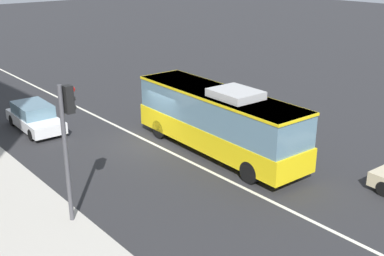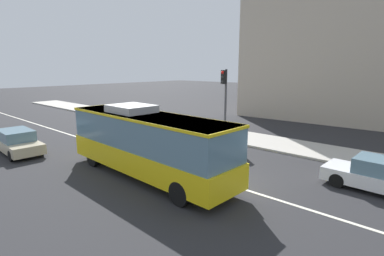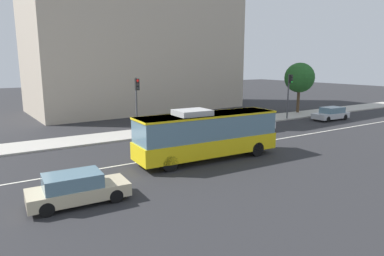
% 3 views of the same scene
% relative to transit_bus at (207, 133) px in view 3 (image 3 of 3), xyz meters
% --- Properties ---
extents(ground_plane, '(160.00, 160.00, 0.00)m').
position_rel_transit_bus_xyz_m(ground_plane, '(3.10, 1.77, -1.81)').
color(ground_plane, '#28282B').
extents(sidewalk_kerb, '(80.00, 3.74, 0.14)m').
position_rel_transit_bus_xyz_m(sidewalk_kerb, '(3.10, 9.96, -1.74)').
color(sidewalk_kerb, '#B2ADA3').
rests_on(sidewalk_kerb, ground_plane).
extents(lane_centre_line, '(76.00, 0.16, 0.01)m').
position_rel_transit_bus_xyz_m(lane_centre_line, '(3.10, 1.77, -1.80)').
color(lane_centre_line, silver).
rests_on(lane_centre_line, ground_plane).
extents(transit_bus, '(10.08, 2.85, 3.46)m').
position_rel_transit_bus_xyz_m(transit_bus, '(0.00, 0.00, 0.00)').
color(transit_bus, yellow).
rests_on(transit_bus, ground_plane).
extents(sedan_beige, '(4.57, 1.99, 1.46)m').
position_rel_transit_bus_xyz_m(sedan_beige, '(-9.27, -2.81, -1.09)').
color(sedan_beige, '#C6B793').
rests_on(sedan_beige, ground_plane).
extents(sedan_white, '(4.56, 1.95, 1.46)m').
position_rel_transit_bus_xyz_m(sedan_white, '(9.04, 5.52, -1.09)').
color(sedan_white, white).
rests_on(sedan_white, ground_plane).
extents(sedan_silver, '(4.54, 1.90, 1.46)m').
position_rel_transit_bus_xyz_m(sedan_silver, '(21.10, 5.63, -1.09)').
color(sedan_silver, '#B7BABF').
rests_on(sedan_silver, ground_plane).
extents(traffic_light_near_corner, '(0.32, 0.62, 5.20)m').
position_rel_transit_bus_xyz_m(traffic_light_near_corner, '(-1.42, 8.41, 1.75)').
color(traffic_light_near_corner, '#47474C').
rests_on(traffic_light_near_corner, ground_plane).
extents(traffic_light_mid_block, '(0.33, 0.62, 5.20)m').
position_rel_transit_bus_xyz_m(traffic_light_mid_block, '(16.95, 8.25, 1.75)').
color(traffic_light_mid_block, '#47474C').
rests_on(traffic_light_mid_block, ground_plane).
extents(street_tree_kerbside_left, '(3.77, 3.77, 6.46)m').
position_rel_transit_bus_xyz_m(street_tree_kerbside_left, '(22.03, 11.23, 2.74)').
color(street_tree_kerbside_left, '#4C3823').
rests_on(street_tree_kerbside_left, ground_plane).
extents(office_block_background, '(28.49, 14.78, 23.80)m').
position_rel_transit_bus_xyz_m(office_block_background, '(6.39, 26.43, 10.09)').
color(office_block_background, '#B7A893').
rests_on(office_block_background, ground_plane).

